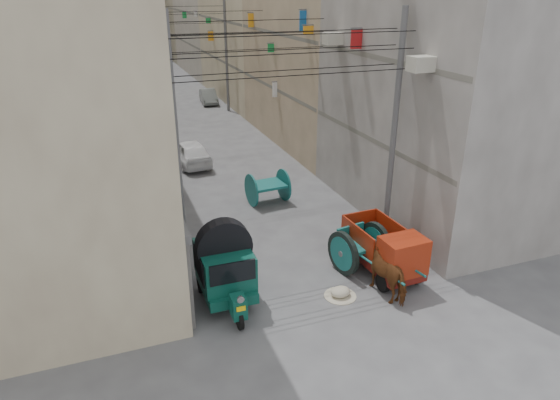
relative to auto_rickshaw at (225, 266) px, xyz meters
name	(u,v)px	position (x,y,z in m)	size (l,w,h in m)	color
ground	(385,376)	(2.74, -4.35, -1.16)	(140.00, 140.00, 0.00)	#4B4B4D
building_row_left	(49,17)	(-5.25, 29.77, 5.30)	(8.00, 62.00, 14.00)	beige
building_row_right	(258,14)	(10.74, 29.77, 5.30)	(8.00, 62.00, 14.00)	#A59F9A
end_cap_building	(127,3)	(2.74, 61.65, 5.34)	(22.00, 10.00, 13.00)	tan
shutters_left	(155,187)	(-1.18, 6.02, 0.33)	(0.18, 14.40, 2.88)	#48484C
signboards	(194,81)	(2.73, 17.31, 2.27)	(8.22, 40.52, 5.67)	#1B9541
ac_units	(377,22)	(6.39, 3.31, 6.27)	(0.70, 6.55, 3.35)	#B5B2A2
utility_poles	(212,85)	(2.74, 12.65, 2.84)	(7.40, 22.20, 8.00)	#555558
overhead_cables	(223,30)	(2.74, 10.05, 5.61)	(7.40, 22.52, 1.12)	black
auto_rickshaw	(225,266)	(0.00, 0.00, 0.00)	(1.60, 2.80, 1.97)	black
tonga_cart	(360,247)	(4.54, 0.27, -0.41)	(1.76, 3.36, 1.44)	black
mini_truck	(389,254)	(5.12, -0.53, -0.35)	(1.47, 3.06, 1.69)	black
second_cart	(268,186)	(3.49, 6.39, -0.42)	(1.69, 1.53, 1.39)	#155E5B
feed_sack	(340,292)	(3.23, -1.00, -1.01)	(0.60, 0.48, 0.30)	#BDB49D
horse	(390,271)	(4.67, -1.35, -0.40)	(0.82, 1.80, 1.52)	brown
distant_car_white	(190,152)	(1.36, 12.58, -0.51)	(1.53, 3.80, 1.29)	white
distant_car_grey	(208,96)	(5.54, 26.77, -0.62)	(1.15, 3.30, 1.09)	slate
distant_car_green	(156,77)	(2.77, 37.09, -0.53)	(1.77, 4.36, 1.27)	#1C5235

